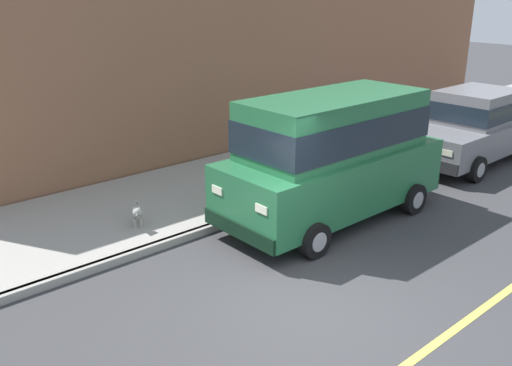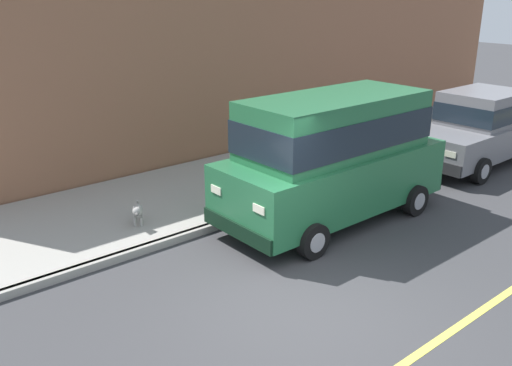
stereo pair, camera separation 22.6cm
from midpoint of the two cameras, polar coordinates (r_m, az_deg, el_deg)
The scene contains 9 objects.
ground_plane at distance 8.25m, azimuth 5.38°, elevation -12.97°, with size 80.00×80.00×0.00m, color #38383A.
curb at distance 10.39m, azimuth -7.50°, elevation -5.37°, with size 0.16×64.00×0.14m, color gray.
sidewalk at distance 11.82m, azimuth -12.40°, elevation -2.49°, with size 3.60×64.00×0.14m, color #99968E.
lane_centre_line at distance 7.46m, azimuth 14.73°, elevation -17.61°, with size 0.12×57.60×0.01m, color #E0D64C.
car_green_van at distance 10.81m, azimuth 7.42°, elevation 3.17°, with size 2.15×4.90×2.52m.
car_grey_sedan at distance 15.59m, azimuth 21.34°, elevation 5.55°, with size 2.07×4.62×1.92m.
dog_grey at distance 10.65m, azimuth -12.81°, elevation -2.94°, with size 0.69×0.43×0.49m.
fire_hydrant at distance 11.74m, azimuth -0.27°, elevation -0.02°, with size 0.34×0.24×0.72m.
building_facade at distance 16.54m, azimuth 2.93°, elevation 12.74°, with size 0.50×20.00×4.87m, color #8C5B42.
Camera 1 is at (4.64, -5.20, 4.45)m, focal length 38.54 mm.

